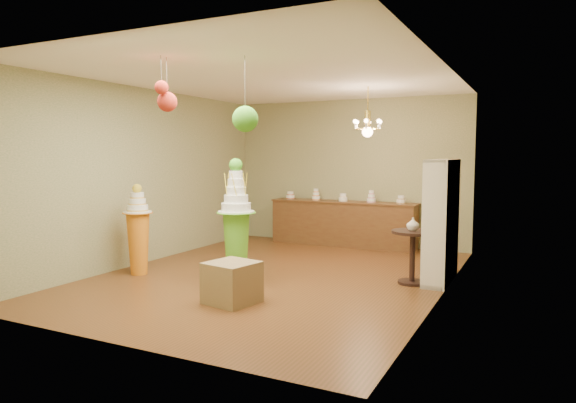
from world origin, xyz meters
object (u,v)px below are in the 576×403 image
at_px(pedestal_green, 236,232).
at_px(sideboard, 343,223).
at_px(round_table, 412,249).
at_px(pedestal_orange, 138,236).

relative_size(pedestal_green, sideboard, 0.60).
distance_m(pedestal_green, round_table, 2.55).
height_order(sideboard, round_table, sideboard).
height_order(pedestal_green, round_table, pedestal_green).
bearing_deg(sideboard, pedestal_orange, -117.33).
relative_size(pedestal_green, pedestal_orange, 1.28).
distance_m(pedestal_green, sideboard, 3.68).
bearing_deg(sideboard, pedestal_green, -94.26).
xyz_separation_m(pedestal_green, round_table, (2.27, 1.14, -0.26)).
relative_size(pedestal_orange, round_table, 1.77).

